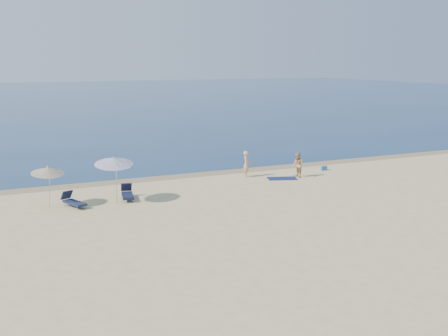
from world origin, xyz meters
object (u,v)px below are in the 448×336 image
at_px(person_left, 246,164).
at_px(umbrella_near, 114,161).
at_px(blue_cooler, 324,168).
at_px(person_right, 298,165).

height_order(person_left, umbrella_near, umbrella_near).
distance_m(person_left, blue_cooler, 5.76).
xyz_separation_m(person_right, blue_cooler, (2.83, 1.23, -0.65)).
bearing_deg(umbrella_near, person_right, 16.69).
distance_m(person_left, umbrella_near, 9.77).
xyz_separation_m(blue_cooler, umbrella_near, (-14.91, -2.70, 2.08)).
bearing_deg(blue_cooler, person_left, -176.99).
bearing_deg(umbrella_near, person_left, 27.65).
distance_m(blue_cooler, umbrella_near, 15.29).
distance_m(person_right, blue_cooler, 3.15).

